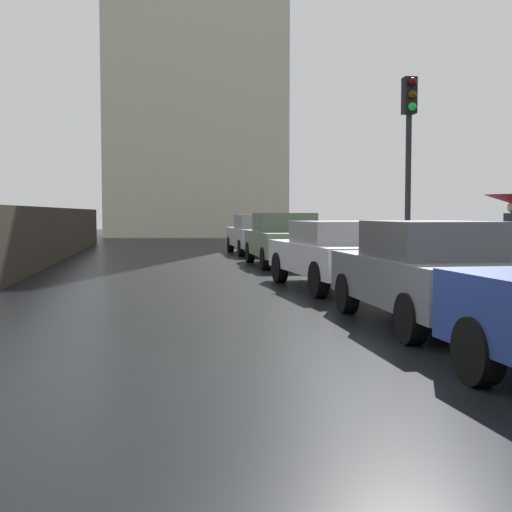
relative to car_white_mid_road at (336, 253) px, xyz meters
name	(u,v)px	position (x,y,z in m)	size (l,w,h in m)	color
ground	(273,380)	(-2.56, -7.40, -0.73)	(120.00, 120.00, 0.00)	black
car_white_mid_road	(336,253)	(0.00, 0.00, 0.00)	(2.11, 4.39, 1.39)	silver
car_silver_far_ahead	(257,234)	(0.12, 11.98, 0.02)	(1.97, 4.57, 1.49)	#B2B5BA
car_green_behind_camera	(285,239)	(0.10, 6.21, 0.05)	(1.93, 4.43, 1.55)	slate
car_grey_far_lane	(429,272)	(0.08, -4.66, 0.01)	(1.82, 3.95, 1.44)	slate
traffic_light	(409,140)	(1.56, 0.07, 2.33)	(0.26, 0.39, 4.21)	black
distant_tower	(201,42)	(-0.62, 32.93, 12.27)	(12.76, 10.62, 31.98)	beige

